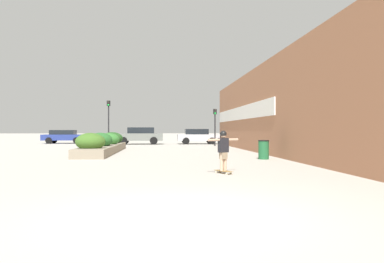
{
  "coord_description": "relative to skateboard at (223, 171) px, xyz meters",
  "views": [
    {
      "loc": [
        -0.38,
        -5.92,
        1.34
      ],
      "look_at": [
        0.94,
        10.15,
        1.28
      ],
      "focal_mm": 35.0,
      "sensor_mm": 36.0,
      "label": 1
    }
  ],
  "objects": [
    {
      "name": "car_rightmost",
      "position": [
        -3.94,
        24.24,
        0.78
      ],
      "size": [
        4.46,
        1.96,
        1.6
      ],
      "rotation": [
        0.0,
        0.0,
        1.57
      ],
      "color": "slate",
      "rests_on": "ground_plane"
    },
    {
      "name": "planter_box",
      "position": [
        -5.33,
        11.48,
        0.41
      ],
      "size": [
        1.61,
        10.64,
        1.2
      ],
      "color": "gray",
      "rests_on": "ground_plane"
    },
    {
      "name": "trash_bin",
      "position": [
        2.79,
        5.47,
        0.37
      ],
      "size": [
        0.5,
        0.5,
        0.88
      ],
      "color": "#1E5B33",
      "rests_on": "ground_plane"
    },
    {
      "name": "traffic_light_right",
      "position": [
        2.67,
        20.23,
        2.1
      ],
      "size": [
        0.28,
        0.3,
        3.15
      ],
      "color": "black",
      "rests_on": "ground_plane"
    },
    {
      "name": "ground_plane",
      "position": [
        -1.53,
        -5.48,
        -0.07
      ],
      "size": [
        300.0,
        300.0,
        0.0
      ],
      "primitive_type": "plane",
      "color": "#ADA89E"
    },
    {
      "name": "car_center_right",
      "position": [
        1.6,
        24.53,
        0.7
      ],
      "size": [
        3.97,
        2.02,
        1.45
      ],
      "rotation": [
        0.0,
        0.0,
        -1.57
      ],
      "color": "#BCBCC1",
      "rests_on": "ground_plane"
    },
    {
      "name": "car_center_left",
      "position": [
        10.39,
        24.35,
        0.77
      ],
      "size": [
        3.9,
        1.97,
        1.59
      ],
      "rotation": [
        0.0,
        0.0,
        -1.57
      ],
      "color": "silver",
      "rests_on": "ground_plane"
    },
    {
      "name": "traffic_light_left",
      "position": [
        -6.37,
        20.81,
        2.52
      ],
      "size": [
        0.28,
        0.3,
        3.85
      ],
      "color": "black",
      "rests_on": "ground_plane"
    },
    {
      "name": "skateboarder",
      "position": [
        0.0,
        0.0,
        0.77
      ],
      "size": [
        1.04,
        0.64,
        1.24
      ],
      "rotation": [
        0.0,
        0.0,
        0.52
      ],
      "color": "tan",
      "rests_on": "skateboard"
    },
    {
      "name": "car_leftmost",
      "position": [
        -11.62,
        27.16,
        0.66
      ],
      "size": [
        4.27,
        1.97,
        1.35
      ],
      "rotation": [
        0.0,
        0.0,
        -1.57
      ],
      "color": "navy",
      "rests_on": "ground_plane"
    },
    {
      "name": "building_wall_right",
      "position": [
        4.05,
        6.5,
        2.49
      ],
      "size": [
        0.67,
        36.22,
        5.11
      ],
      "color": "#9E6647",
      "rests_on": "ground_plane"
    },
    {
      "name": "skateboard",
      "position": [
        0.0,
        0.0,
        0.0
      ],
      "size": [
        0.52,
        0.73,
        0.09
      ],
      "rotation": [
        0.0,
        0.0,
        0.52
      ],
      "color": "olive",
      "rests_on": "ground_plane"
    }
  ]
}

